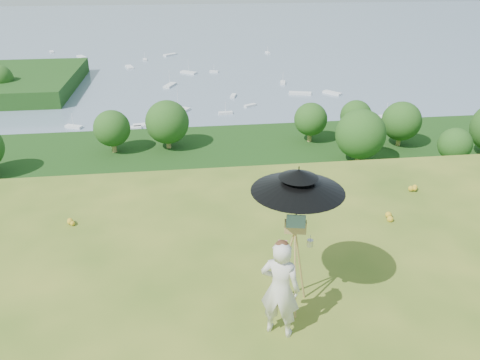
{
  "coord_description": "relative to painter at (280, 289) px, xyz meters",
  "views": [
    {
      "loc": [
        -1.12,
        -3.86,
        4.82
      ],
      "look_at": [
        -0.08,
        4.13,
        0.99
      ],
      "focal_mm": 35.0,
      "sensor_mm": 36.0,
      "label": 1
    }
  ],
  "objects": [
    {
      "name": "bay_water",
      "position": [
        -0.08,
        238.87,
        -34.76
      ],
      "size": [
        700.0,
        700.0,
        0.0
      ],
      "primitive_type": "plane",
      "color": "slate",
      "rests_on": "ground"
    },
    {
      "name": "moored_boats",
      "position": [
        -12.58,
        159.87,
        -34.41
      ],
      "size": [
        140.0,
        140.0,
        0.7
      ],
      "primitive_type": null,
      "color": "white",
      "rests_on": "bay_water"
    },
    {
      "name": "painter_cap",
      "position": [
        0.0,
        0.0,
        0.72
      ],
      "size": [
        0.25,
        0.28,
        0.1
      ],
      "primitive_type": null,
      "rotation": [
        0.0,
        0.0,
        -0.29
      ],
      "color": "#C86E75",
      "rests_on": "painter"
    },
    {
      "name": "painter",
      "position": [
        0.0,
        0.0,
        0.0
      ],
      "size": [
        0.66,
        0.57,
        1.51
      ],
      "primitive_type": "imported",
      "rotation": [
        0.0,
        0.0,
        2.68
      ],
      "color": "silver",
      "rests_on": "ground"
    },
    {
      "name": "field_easel",
      "position": [
        0.31,
        0.53,
        0.05
      ],
      "size": [
        0.73,
        0.73,
        1.62
      ],
      "primitive_type": null,
      "rotation": [
        0.0,
        0.0,
        -0.21
      ],
      "color": "olive",
      "rests_on": "ground"
    },
    {
      "name": "sun_umbrella",
      "position": [
        0.32,
        0.56,
        1.07
      ],
      "size": [
        1.71,
        1.71,
        0.98
      ],
      "primitive_type": null,
      "rotation": [
        0.0,
        0.0,
        -0.43
      ],
      "color": "black",
      "rests_on": "field_easel"
    },
    {
      "name": "shoreline_tier",
      "position": [
        -0.08,
        73.87,
        -36.76
      ],
      "size": [
        170.0,
        28.0,
        8.0
      ],
      "primitive_type": "cube",
      "color": "gray",
      "rests_on": "bay_water"
    },
    {
      "name": "harbor_town",
      "position": [
        -0.08,
        73.87,
        -30.26
      ],
      "size": [
        110.0,
        22.0,
        5.0
      ],
      "primitive_type": null,
      "color": "silver",
      "rests_on": "shoreline_tier"
    },
    {
      "name": "slope_trees",
      "position": [
        -0.08,
        33.87,
        -15.76
      ],
      "size": [
        110.0,
        50.0,
        6.0
      ],
      "primitive_type": null,
      "color": "#255118",
      "rests_on": "forest_slope"
    },
    {
      "name": "forest_slope",
      "position": [
        -0.08,
        33.87,
        -29.76
      ],
      "size": [
        140.0,
        56.0,
        22.0
      ],
      "primitive_type": "cube",
      "color": "#1A3E11",
      "rests_on": "bay_water"
    }
  ]
}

